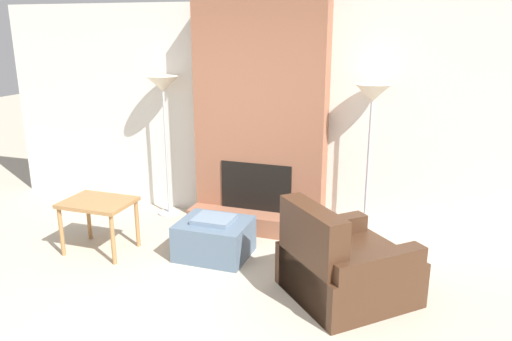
% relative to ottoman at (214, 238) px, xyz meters
% --- Properties ---
extents(ground_plane, '(24.00, 24.00, 0.00)m').
position_rel_ottoman_xyz_m(ground_plane, '(0.16, -1.46, -0.20)').
color(ground_plane, '#B2A893').
extents(wall_back, '(7.25, 0.06, 2.60)m').
position_rel_ottoman_xyz_m(wall_back, '(0.16, 1.22, 1.10)').
color(wall_back, silver).
rests_on(wall_back, ground_plane).
extents(fireplace, '(1.55, 0.60, 2.60)m').
position_rel_ottoman_xyz_m(fireplace, '(0.16, 1.01, 1.01)').
color(fireplace, '#935B42').
rests_on(fireplace, ground_plane).
extents(ottoman, '(0.72, 0.61, 0.43)m').
position_rel_ottoman_xyz_m(ottoman, '(0.00, 0.00, 0.00)').
color(ottoman, slate).
rests_on(ottoman, ground_plane).
extents(armchair, '(1.36, 1.36, 0.89)m').
position_rel_ottoman_xyz_m(armchair, '(1.38, -0.40, 0.07)').
color(armchair, '#422819').
rests_on(armchair, ground_plane).
extents(side_table, '(0.71, 0.53, 0.57)m').
position_rel_ottoman_xyz_m(side_table, '(-1.20, -0.28, 0.29)').
color(side_table, '#9E7042').
rests_on(side_table, ground_plane).
extents(floor_lamp_left, '(0.38, 0.38, 1.75)m').
position_rel_ottoman_xyz_m(floor_lamp_left, '(-1.05, 0.95, 1.34)').
color(floor_lamp_left, '#ADADB2').
rests_on(floor_lamp_left, ground_plane).
extents(floor_lamp_right, '(0.38, 0.38, 1.74)m').
position_rel_ottoman_xyz_m(floor_lamp_right, '(1.43, 0.95, 1.33)').
color(floor_lamp_right, '#ADADB2').
rests_on(floor_lamp_right, ground_plane).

